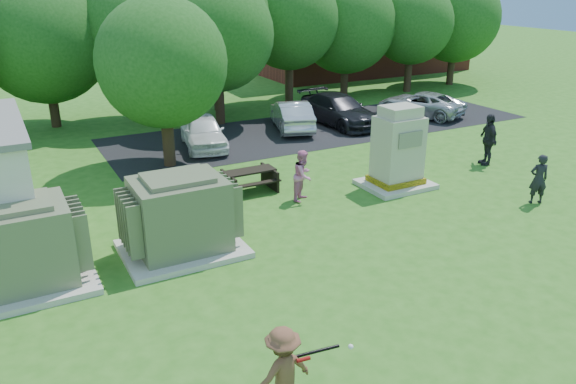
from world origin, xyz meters
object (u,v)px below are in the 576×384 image
car_silver_b (421,104)px  transformer_right (180,217)px  transformer_left (19,248)px  batter (283,372)px  person_walking_right (488,139)px  person_by_generator (539,179)px  person_at_picnic (303,175)px  generator_cabinet (398,152)px  car_silver_a (292,115)px  car_white (203,132)px  car_dark (339,110)px  picnic_table (250,178)px

car_silver_b → transformer_right: bearing=7.5°
transformer_left → batter: (3.35, -6.24, -0.18)m
batter → car_silver_b: 21.69m
transformer_right → person_walking_right: bearing=7.3°
transformer_left → person_by_generator: size_ratio=1.91×
person_at_picnic → transformer_right: bearing=162.4°
person_walking_right → generator_cabinet: bearing=-65.2°
car_silver_b → person_by_generator: bearing=44.7°
person_at_picnic → car_silver_a: (3.80, 7.80, -0.14)m
car_white → car_dark: 6.99m
generator_cabinet → picnic_table: bearing=157.0°
person_by_generator → car_silver_a: 11.70m
person_by_generator → transformer_right: bearing=14.1°
car_white → car_dark: bearing=15.8°
transformer_left → car_silver_b: size_ratio=0.69×
picnic_table → car_dark: car_dark is taller
car_silver_a → car_dark: car_dark is taller
transformer_left → generator_cabinet: bearing=6.2°
transformer_right → picnic_table: size_ratio=1.77×
car_silver_b → batter: bearing=21.4°
person_walking_right → car_white: person_walking_right is taller
picnic_table → transformer_left: bearing=-155.8°
car_dark → picnic_table: bearing=-143.8°
transformer_right → generator_cabinet: (7.82, 1.25, 0.23)m
person_by_generator → car_white: size_ratio=0.40×
transformer_right → picnic_table: (3.33, 3.15, -0.52)m
transformer_left → car_silver_b: transformer_left is taller
car_dark → transformer_right: bearing=-142.5°
batter → car_silver_a: 17.92m
generator_cabinet → car_silver_b: size_ratio=0.63×
generator_cabinet → person_by_generator: bearing=-47.8°
transformer_left → car_silver_a: (11.99, 9.46, -0.30)m
person_by_generator → person_at_picnic: (-6.26, 3.63, 0.02)m
person_by_generator → person_walking_right: 3.87m
transformer_left → person_by_generator: (14.44, -1.97, -0.18)m
transformer_right → person_walking_right: size_ratio=1.57×
picnic_table → car_silver_a: bearing=51.8°
picnic_table → car_silver_b: bearing=25.2°
person_at_picnic → picnic_table: bearing=89.9°
generator_cabinet → car_dark: 8.48m
car_dark → car_white: bearing=-178.5°
person_at_picnic → car_dark: 9.77m
picnic_table → person_at_picnic: person_at_picnic is taller
transformer_right → picnic_table: 4.61m
person_walking_right → car_dark: person_walking_right is taller
transformer_right → car_silver_a: 12.58m
picnic_table → car_white: 5.49m
person_at_picnic → car_silver_b: (10.81, 7.13, -0.20)m
transformer_left → person_walking_right: 16.08m
person_by_generator → car_white: person_by_generator is taller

